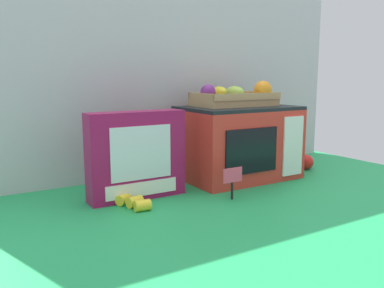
% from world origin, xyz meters
% --- Properties ---
extents(ground_plane, '(1.70, 1.70, 0.00)m').
position_xyz_m(ground_plane, '(0.00, 0.00, 0.00)').
color(ground_plane, '#219E54').
rests_on(ground_plane, ground).
extents(display_back_panel, '(1.61, 0.03, 0.73)m').
position_xyz_m(display_back_panel, '(0.00, 0.27, 0.37)').
color(display_back_panel, '#B7BABF').
rests_on(display_back_panel, ground).
extents(toy_microwave, '(0.42, 0.28, 0.27)m').
position_xyz_m(toy_microwave, '(0.18, 0.05, 0.13)').
color(toy_microwave, red).
rests_on(toy_microwave, ground).
extents(food_groups_crate, '(0.30, 0.17, 0.09)m').
position_xyz_m(food_groups_crate, '(0.17, 0.08, 0.30)').
color(food_groups_crate, tan).
rests_on(food_groups_crate, toy_microwave).
extents(cookie_set_box, '(0.31, 0.08, 0.27)m').
position_xyz_m(cookie_set_box, '(-0.26, 0.01, 0.14)').
color(cookie_set_box, '#99144C').
rests_on(cookie_set_box, ground).
extents(price_sign, '(0.07, 0.01, 0.10)m').
position_xyz_m(price_sign, '(-0.01, -0.16, 0.07)').
color(price_sign, black).
rests_on(price_sign, ground).
extents(loose_toy_banana, '(0.07, 0.13, 0.03)m').
position_xyz_m(loose_toy_banana, '(-0.30, -0.07, 0.02)').
color(loose_toy_banana, yellow).
rests_on(loose_toy_banana, ground).
extents(loose_toy_apple, '(0.06, 0.06, 0.06)m').
position_xyz_m(loose_toy_apple, '(0.50, 0.02, 0.03)').
color(loose_toy_apple, red).
rests_on(loose_toy_apple, ground).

